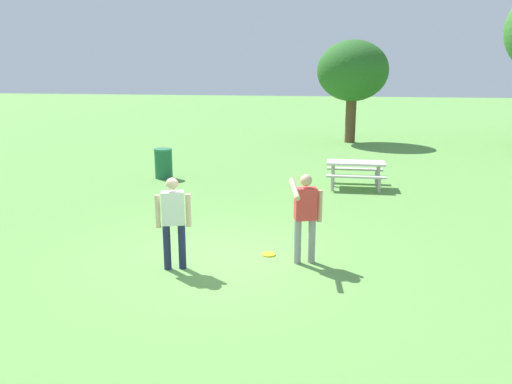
% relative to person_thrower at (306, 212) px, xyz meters
% --- Properties ---
extents(ground_plane, '(120.00, 120.00, 0.00)m').
position_rel_person_thrower_xyz_m(ground_plane, '(-1.48, -0.17, -0.96)').
color(ground_plane, '#609947').
extents(person_thrower, '(0.59, 0.79, 1.64)m').
position_rel_person_thrower_xyz_m(person_thrower, '(0.00, 0.00, 0.00)').
color(person_thrower, gray).
rests_on(person_thrower, ground).
extents(person_catcher, '(0.59, 0.32, 1.64)m').
position_rel_person_thrower_xyz_m(person_catcher, '(-2.22, -0.68, -0.02)').
color(person_catcher, '#1E234C').
rests_on(person_catcher, ground).
extents(frisbee, '(0.25, 0.25, 0.03)m').
position_rel_person_thrower_xyz_m(frisbee, '(-0.70, 0.28, -0.95)').
color(frisbee, yellow).
rests_on(frisbee, ground).
extents(picnic_table_near, '(1.73, 1.46, 0.77)m').
position_rel_person_thrower_xyz_m(picnic_table_near, '(0.93, 6.37, -0.40)').
color(picnic_table_near, beige).
rests_on(picnic_table_near, ground).
extents(trash_can_beside_table, '(0.59, 0.59, 0.96)m').
position_rel_person_thrower_xyz_m(trash_can_beside_table, '(-5.15, 6.56, -0.48)').
color(trash_can_beside_table, '#1E663D').
rests_on(trash_can_beside_table, ground).
extents(tree_tall_left, '(3.33, 3.33, 4.79)m').
position_rel_person_thrower_xyz_m(tree_tall_left, '(0.74, 16.10, 2.37)').
color(tree_tall_left, brown).
rests_on(tree_tall_left, ground).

